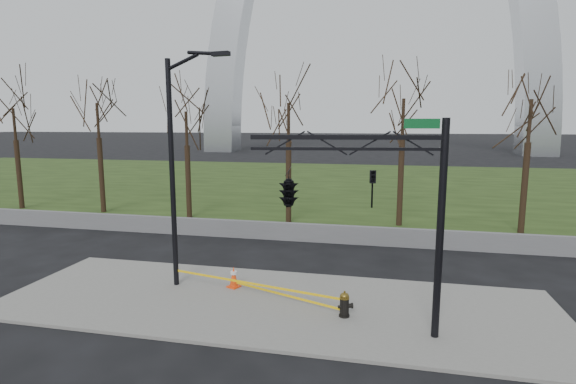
% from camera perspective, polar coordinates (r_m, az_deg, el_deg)
% --- Properties ---
extents(ground, '(500.00, 500.00, 0.00)m').
position_cam_1_polar(ground, '(14.94, -1.88, -14.28)').
color(ground, black).
rests_on(ground, ground).
extents(sidewalk, '(18.00, 6.00, 0.10)m').
position_cam_1_polar(sidewalk, '(14.92, -1.88, -14.10)').
color(sidewalk, slate).
rests_on(sidewalk, ground).
extents(grass_strip, '(120.00, 40.00, 0.06)m').
position_cam_1_polar(grass_strip, '(43.83, 7.82, 1.11)').
color(grass_strip, '#213413').
rests_on(grass_strip, ground).
extents(guardrail, '(60.00, 0.30, 0.90)m').
position_cam_1_polar(guardrail, '(22.25, 3.21, -5.26)').
color(guardrail, '#59595B').
rests_on(guardrail, ground).
extents(tree_row, '(35.62, 4.00, 7.98)m').
position_cam_1_polar(tree_row, '(26.80, -6.39, 4.77)').
color(tree_row, black).
rests_on(tree_row, ground).
extents(fire_hydrant, '(0.50, 0.32, 0.80)m').
position_cam_1_polar(fire_hydrant, '(13.85, 7.30, -14.16)').
color(fire_hydrant, black).
rests_on(fire_hydrant, sidewalk).
extents(traffic_cone, '(0.50, 0.50, 0.75)m').
position_cam_1_polar(traffic_cone, '(16.11, -6.98, -10.76)').
color(traffic_cone, '#FF410D').
rests_on(traffic_cone, sidewalk).
extents(street_light, '(2.39, 0.49, 8.21)m').
position_cam_1_polar(street_light, '(15.77, -14.05, 4.33)').
color(street_light, black).
rests_on(street_light, ground).
extents(traffic_signal_mast, '(5.06, 2.53, 6.00)m').
position_cam_1_polar(traffic_signal_mast, '(11.76, 3.81, 0.43)').
color(traffic_signal_mast, black).
rests_on(traffic_signal_mast, ground).
extents(caution_tape, '(6.17, 1.60, 0.41)m').
position_cam_1_polar(caution_tape, '(14.95, -2.90, -12.24)').
color(caution_tape, yellow).
rests_on(caution_tape, ground).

